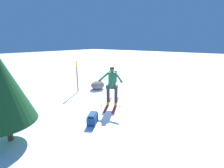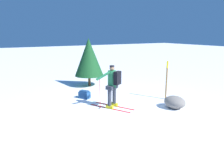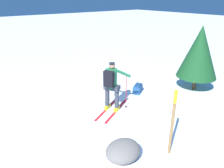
{
  "view_description": "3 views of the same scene",
  "coord_description": "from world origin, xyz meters",
  "views": [
    {
      "loc": [
        -5.04,
        -4.29,
        2.69
      ],
      "look_at": [
        -0.12,
        -0.48,
        0.95
      ],
      "focal_mm": 24.0,
      "sensor_mm": 36.0,
      "label": 1
    },
    {
      "loc": [
        7.0,
        -4.64,
        2.9
      ],
      "look_at": [
        -0.12,
        -0.48,
        0.95
      ],
      "focal_mm": 35.0,
      "sensor_mm": 36.0,
      "label": 2
    },
    {
      "loc": [
        3.99,
        4.73,
        3.66
      ],
      "look_at": [
        -0.12,
        -0.48,
        0.95
      ],
      "focal_mm": 35.0,
      "sensor_mm": 36.0,
      "label": 3
    }
  ],
  "objects": [
    {
      "name": "trail_marker",
      "position": [
        0.14,
        2.15,
        0.99
      ],
      "size": [
        0.08,
        0.08,
        1.71
      ],
      "color": "olive",
      "rests_on": "ground_plane"
    },
    {
      "name": "ground_plane",
      "position": [
        0.0,
        0.0,
        0.0
      ],
      "size": [
        80.0,
        80.0,
        0.0
      ],
      "primitive_type": "plane",
      "color": "white"
    },
    {
      "name": "dropped_backpack",
      "position": [
        -1.8,
        -0.94,
        0.17
      ],
      "size": [
        0.57,
        0.49,
        0.36
      ],
      "color": "navy",
      "rests_on": "ground_plane"
    },
    {
      "name": "rock_boulder",
      "position": [
        1.19,
        1.61,
        0.24
      ],
      "size": [
        0.88,
        0.75,
        0.48
      ],
      "primitive_type": "ellipsoid",
      "color": "slate",
      "rests_on": "ground_plane"
    },
    {
      "name": "pine_tree",
      "position": [
        -3.89,
        0.26,
        1.6
      ],
      "size": [
        1.57,
        1.57,
        2.62
      ],
      "color": "#4C331E",
      "rests_on": "ground_plane"
    },
    {
      "name": "skier",
      "position": [
        -0.1,
        -0.47,
        0.97
      ],
      "size": [
        1.81,
        1.26,
        1.68
      ],
      "color": "red",
      "rests_on": "ground_plane"
    }
  ]
}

